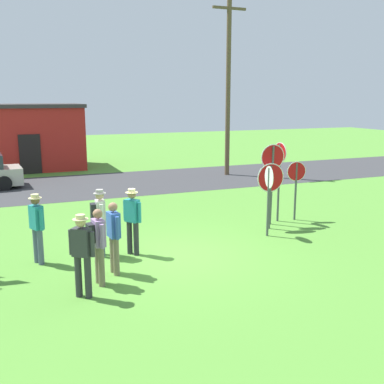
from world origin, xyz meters
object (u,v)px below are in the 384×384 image
at_px(stop_sign_nearest, 272,170).
at_px(person_in_dark_shirt, 82,251).
at_px(stop_sign_far_back, 279,169).
at_px(stop_sign_rear_left, 296,181).
at_px(person_on_left, 37,225).
at_px(stop_sign_leaning_left, 269,190).
at_px(person_with_sunhat, 98,241).
at_px(person_in_teal, 114,234).
at_px(utility_pole, 228,85).
at_px(stop_sign_tallest, 270,184).
at_px(person_in_blue, 132,218).
at_px(person_holding_notes, 100,218).

xyz_separation_m(stop_sign_nearest, person_in_dark_shirt, (-6.46, -3.33, -0.79)).
relative_size(stop_sign_far_back, person_in_dark_shirt, 1.50).
distance_m(stop_sign_nearest, person_in_dark_shirt, 7.31).
bearing_deg(stop_sign_rear_left, person_in_dark_shirt, -154.84).
xyz_separation_m(stop_sign_nearest, stop_sign_far_back, (0.43, 0.27, -0.04)).
relative_size(person_in_dark_shirt, person_on_left, 1.00).
distance_m(stop_sign_leaning_left, person_with_sunhat, 5.59).
height_order(stop_sign_leaning_left, person_in_dark_shirt, stop_sign_leaning_left).
xyz_separation_m(stop_sign_leaning_left, person_in_teal, (-4.83, -1.25, -0.44)).
height_order(stop_sign_far_back, person_on_left, stop_sign_far_back).
bearing_deg(person_in_teal, utility_pole, 53.31).
distance_m(utility_pole, stop_sign_leaning_left, 11.49).
bearing_deg(stop_sign_tallest, person_in_blue, -170.69).
bearing_deg(person_in_blue, person_with_sunhat, -126.12).
relative_size(stop_sign_leaning_left, person_in_teal, 1.23).
bearing_deg(person_in_teal, stop_sign_rear_left, 20.61).
xyz_separation_m(utility_pole, stop_sign_far_back, (-2.62, -9.03, -2.90)).
bearing_deg(person_in_dark_shirt, stop_sign_leaning_left, 21.79).
height_order(stop_sign_leaning_left, person_in_teal, stop_sign_leaning_left).
height_order(stop_sign_tallest, person_in_teal, stop_sign_tallest).
distance_m(person_holding_notes, person_on_left, 1.52).
height_order(person_holding_notes, person_with_sunhat, person_holding_notes).
distance_m(person_in_blue, person_with_sunhat, 2.04).
height_order(stop_sign_nearest, person_in_dark_shirt, stop_sign_nearest).
bearing_deg(stop_sign_leaning_left, stop_sign_far_back, 48.03).
relative_size(person_in_blue, person_on_left, 1.00).
xyz_separation_m(stop_sign_tallest, person_holding_notes, (-5.34, -0.53, -0.39)).
height_order(stop_sign_leaning_left, person_with_sunhat, stop_sign_leaning_left).
distance_m(utility_pole, person_holding_notes, 13.91).
height_order(stop_sign_rear_left, person_in_dark_shirt, stop_sign_rear_left).
bearing_deg(stop_sign_tallest, stop_sign_nearest, 53.46).
distance_m(stop_sign_far_back, person_in_blue, 5.51).
xyz_separation_m(stop_sign_far_back, person_with_sunhat, (-6.47, -3.07, -0.75)).
xyz_separation_m(utility_pole, person_in_blue, (-7.89, -10.45, -3.65)).
distance_m(utility_pole, person_in_blue, 13.59).
height_order(utility_pole, stop_sign_nearest, utility_pole).
bearing_deg(stop_sign_rear_left, stop_sign_tallest, -155.83).
relative_size(person_in_blue, person_with_sunhat, 1.03).
relative_size(stop_sign_nearest, stop_sign_far_back, 0.99).
bearing_deg(person_in_dark_shirt, stop_sign_rear_left, 25.16).
xyz_separation_m(person_holding_notes, person_on_left, (-1.52, 0.02, -0.03)).
relative_size(stop_sign_leaning_left, person_with_sunhat, 1.23).
bearing_deg(stop_sign_nearest, stop_sign_tallest, -126.54).
bearing_deg(stop_sign_nearest, stop_sign_leaning_left, -125.73).
height_order(utility_pole, person_in_blue, utility_pole).
xyz_separation_m(stop_sign_nearest, person_on_left, (-7.16, -0.92, -0.79)).
xyz_separation_m(stop_sign_leaning_left, stop_sign_far_back, (1.18, 1.31, 0.34)).
height_order(stop_sign_rear_left, person_in_blue, stop_sign_rear_left).
bearing_deg(stop_sign_nearest, stop_sign_rear_left, 10.82).
xyz_separation_m(person_in_teal, person_with_sunhat, (-0.46, -0.50, 0.03)).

